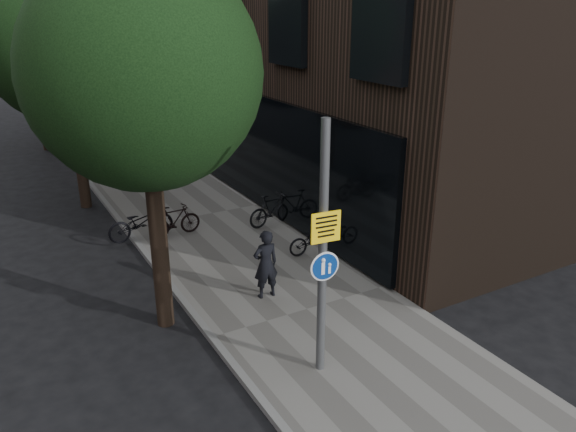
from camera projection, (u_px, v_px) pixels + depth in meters
ground at (395, 405)px, 9.68m from camera, size 120.00×120.00×0.00m
sidewalk at (198, 218)px, 17.89m from camera, size 4.50×60.00×0.12m
curb_edge at (127, 231)px, 16.85m from camera, size 0.15×60.00×0.13m
street_tree_near at (146, 82)px, 10.45m from camera, size 4.40×4.40×7.50m
street_tree_mid at (67, 50)px, 17.35m from camera, size 5.00×5.00×7.80m
street_tree_far at (31, 35)px, 24.65m from camera, size 5.00×5.00×7.80m
signpost at (323, 252)px, 9.62m from camera, size 0.54×0.16×4.69m
pedestrian at (266, 264)px, 12.71m from camera, size 0.61×0.41×1.64m
parked_bike_facade_near at (315, 239)px, 15.11m from camera, size 1.56×0.62×0.81m
parked_bike_facade_far at (272, 210)px, 16.98m from camera, size 1.68×0.68×0.98m
parked_bike_curb_near at (141, 222)px, 15.99m from camera, size 1.93×0.77×1.00m
parked_bike_curb_far at (175, 221)px, 16.19m from camera, size 1.58×0.53×0.93m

